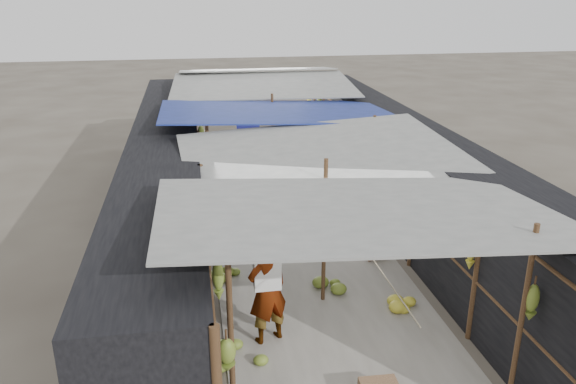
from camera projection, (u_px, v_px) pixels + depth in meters
aisle_slab at (289, 223)px, 13.13m from camera, size 3.60×16.00×0.02m
stall_left at (168, 183)px, 12.30m from camera, size 1.40×15.00×2.30m
stall_right at (402, 170)px, 13.17m from camera, size 1.40×15.00×2.30m
crate_mid at (374, 251)px, 11.43m from camera, size 0.53×0.47×0.28m
crate_back at (248, 186)px, 15.14m from camera, size 0.57×0.53×0.29m
black_basin at (316, 160)px, 17.72m from camera, size 0.53×0.53×0.16m
vendor_elderly at (267, 290)px, 8.46m from camera, size 0.77×0.65×1.80m
shopper_blue at (301, 201)px, 12.44m from camera, size 0.71×0.56×1.46m
vendor_seated at (308, 153)px, 17.03m from camera, size 0.60×0.71×0.96m
market_canopy at (287, 119)px, 12.63m from camera, size 5.62×15.20×2.77m
hanging_bananas at (282, 156)px, 12.42m from camera, size 3.95×13.94×0.85m
floor_bananas at (279, 226)px, 12.60m from camera, size 3.86×10.28×0.36m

